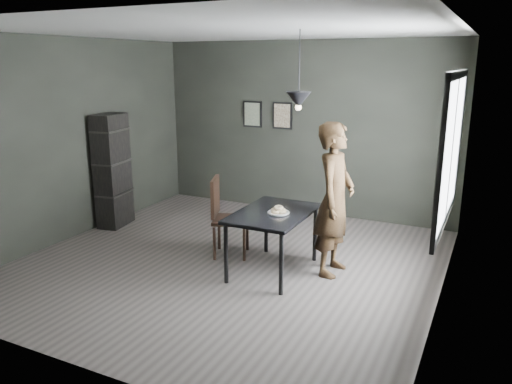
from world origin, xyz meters
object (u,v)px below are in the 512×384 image
at_px(wood_chair, 224,212).
at_px(pendant_lamp, 299,100).
at_px(woman, 335,200).
at_px(shelf_unit, 113,171).
at_px(cafe_table, 273,218).
at_px(white_plate, 278,213).

height_order(wood_chair, pendant_lamp, pendant_lamp).
xyz_separation_m(wood_chair, pendant_lamp, (1.04, -0.11, 1.46)).
bearing_deg(woman, shelf_unit, 87.26).
xyz_separation_m(cafe_table, wood_chair, (-0.79, 0.21, -0.09)).
distance_m(cafe_table, white_plate, 0.13).
height_order(white_plate, shelf_unit, shelf_unit).
relative_size(woman, pendant_lamp, 2.09).
distance_m(woman, shelf_unit, 3.58).
height_order(white_plate, woman, woman).
bearing_deg(pendant_lamp, shelf_unit, 171.91).
bearing_deg(woman, white_plate, 122.16).
relative_size(woman, shelf_unit, 1.06).
xyz_separation_m(white_plate, wood_chair, (-0.88, 0.25, -0.17)).
relative_size(white_plate, pendant_lamp, 0.27).
height_order(white_plate, wood_chair, wood_chair).
distance_m(woman, pendant_lamp, 1.23).
bearing_deg(shelf_unit, wood_chair, -18.83).
bearing_deg(woman, wood_chair, 94.65).
relative_size(cafe_table, white_plate, 5.22).
bearing_deg(wood_chair, white_plate, -37.21).
bearing_deg(white_plate, wood_chair, 163.83).
relative_size(woman, wood_chair, 1.76).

